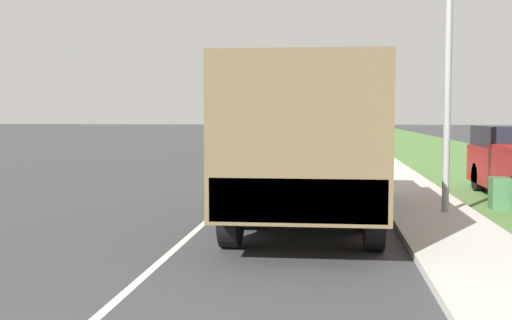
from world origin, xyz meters
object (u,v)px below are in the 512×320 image
object	(u,v)px
car_third_ahead	(270,131)
military_truck	(307,136)
car_nearest_ahead	(321,151)
car_fourth_ahead	(288,128)
car_second_ahead	(259,139)

from	to	relation	value
car_third_ahead	military_truck	bearing A→B (deg)	-83.75
military_truck	car_third_ahead	xyz separation A→B (m)	(-4.09, 37.41, -0.91)
car_nearest_ahead	car_fourth_ahead	bearing A→B (deg)	95.21
car_nearest_ahead	car_third_ahead	bearing A→B (deg)	99.38
car_third_ahead	car_fourth_ahead	bearing A→B (deg)	88.47
car_third_ahead	car_nearest_ahead	bearing A→B (deg)	-80.62
car_second_ahead	car_third_ahead	distance (m)	13.84
car_nearest_ahead	car_second_ahead	distance (m)	12.28
military_truck	car_second_ahead	bearing A→B (deg)	98.41
car_third_ahead	car_fourth_ahead	xyz separation A→B (m)	(0.43, 16.03, -0.10)
car_nearest_ahead	car_second_ahead	xyz separation A→B (m)	(-3.62, 11.74, -0.03)
car_second_ahead	car_third_ahead	world-z (taller)	car_third_ahead
car_second_ahead	car_third_ahead	xyz separation A→B (m)	(-0.61, 13.83, 0.07)
military_truck	car_second_ahead	xyz separation A→B (m)	(-3.49, 23.58, -0.98)
military_truck	car_nearest_ahead	bearing A→B (deg)	89.37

